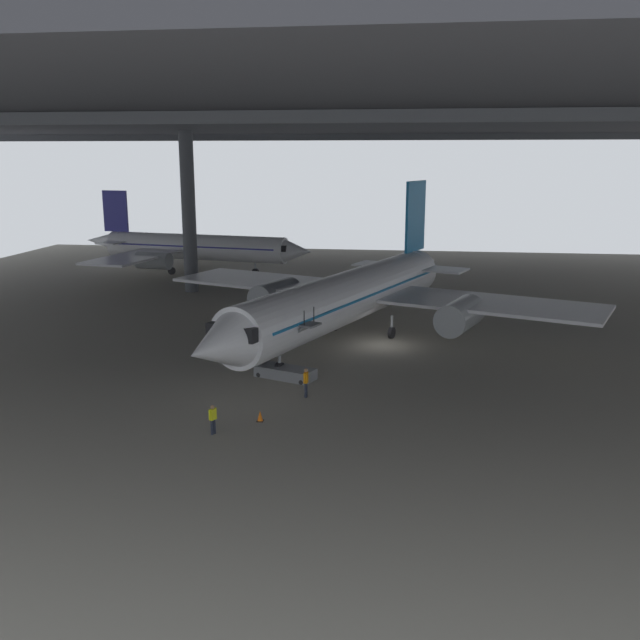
{
  "coord_description": "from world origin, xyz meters",
  "views": [
    {
      "loc": [
        2.04,
        -50.59,
        13.76
      ],
      "look_at": [
        -4.31,
        -3.35,
        2.59
      ],
      "focal_mm": 39.16,
      "sensor_mm": 36.0,
      "label": 1
    }
  ],
  "objects": [
    {
      "name": "ground_plane",
      "position": [
        0.0,
        0.0,
        0.0
      ],
      "size": [
        110.0,
        110.0,
        0.0
      ],
      "primitive_type": "plane",
      "color": "gray"
    },
    {
      "name": "hangar_structure",
      "position": [
        -0.05,
        13.74,
        16.9
      ],
      "size": [
        121.0,
        99.0,
        17.53
      ],
      "color": "#4C4F54",
      "rests_on": "ground_plane"
    },
    {
      "name": "airplane_main",
      "position": [
        -2.56,
        1.12,
        3.49
      ],
      "size": [
        35.88,
        36.02,
        11.68
      ],
      "color": "white",
      "rests_on": "ground_plane"
    },
    {
      "name": "boarding_stairs",
      "position": [
        -5.76,
        -8.76,
        0.74
      ],
      "size": [
        4.46,
        2.85,
        4.7
      ],
      "color": "slate",
      "rests_on": "ground_plane"
    },
    {
      "name": "crew_worker_near_nose",
      "position": [
        -7.78,
        -18.37,
        0.89
      ],
      "size": [
        0.36,
        0.5,
        1.57
      ],
      "color": "#232838",
      "rests_on": "ground_plane"
    },
    {
      "name": "crew_worker_by_stairs",
      "position": [
        -3.96,
        -12.19,
        1.01
      ],
      "size": [
        0.25,
        0.55,
        1.76
      ],
      "color": "#232838",
      "rests_on": "ground_plane"
    },
    {
      "name": "airplane_distant",
      "position": [
        -24.62,
        30.79,
        3.13
      ],
      "size": [
        30.09,
        29.38,
        9.72
      ],
      "color": "white",
      "rests_on": "ground_plane"
    },
    {
      "name": "traffic_cone_orange",
      "position": [
        -5.8,
        -16.31,
        0.29
      ],
      "size": [
        0.36,
        0.36,
        0.6
      ],
      "color": "black",
      "rests_on": "ground_plane"
    }
  ]
}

